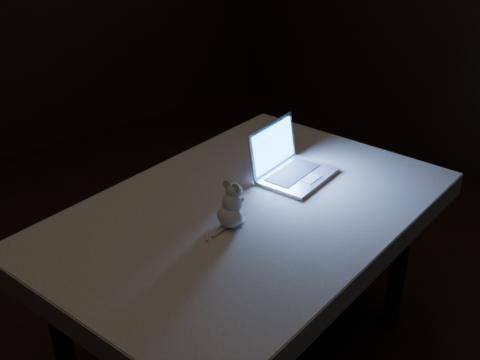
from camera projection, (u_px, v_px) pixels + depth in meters
table at (247, 293)px, 2.24m from camera, size 1.50×1.12×0.73m
tablecloth at (256, 209)px, 2.15m from camera, size 1.60×1.22×0.09m
laptop at (299, 155)px, 2.22m from camera, size 0.34×0.31×0.19m
plush_mouse at (230, 205)px, 1.93m from camera, size 0.14×0.14×0.16m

